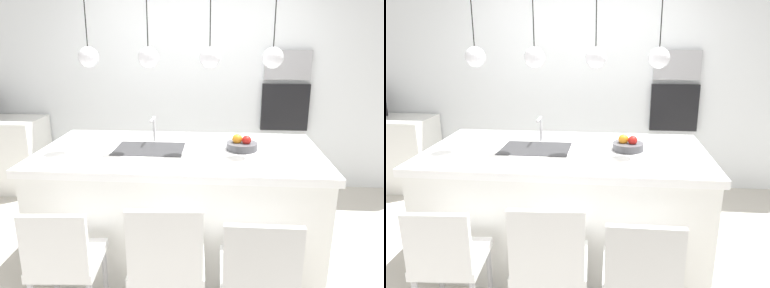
# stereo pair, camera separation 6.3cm
# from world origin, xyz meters

# --- Properties ---
(floor) EXTENTS (6.60, 6.60, 0.00)m
(floor) POSITION_xyz_m (0.00, 0.00, 0.00)
(floor) COLOR #BCB7AD
(floor) RESTS_ON ground
(back_wall) EXTENTS (6.00, 0.10, 2.60)m
(back_wall) POSITION_xyz_m (0.00, 1.65, 1.30)
(back_wall) COLOR white
(back_wall) RESTS_ON ground
(kitchen_island) EXTENTS (2.27, 1.15, 0.94)m
(kitchen_island) POSITION_xyz_m (0.00, 0.00, 0.47)
(kitchen_island) COLOR white
(kitchen_island) RESTS_ON ground
(sink_basin) EXTENTS (0.56, 0.40, 0.02)m
(sink_basin) POSITION_xyz_m (-0.25, 0.00, 0.94)
(sink_basin) COLOR #2D2D30
(sink_basin) RESTS_ON kitchen_island
(faucet) EXTENTS (0.02, 0.17, 0.22)m
(faucet) POSITION_xyz_m (-0.25, 0.21, 1.09)
(faucet) COLOR silver
(faucet) RESTS_ON kitchen_island
(fruit_bowl) EXTENTS (0.25, 0.25, 0.13)m
(fruit_bowl) POSITION_xyz_m (0.50, 0.04, 0.99)
(fruit_bowl) COLOR #4C4C51
(fruit_bowl) RESTS_ON kitchen_island
(side_counter) EXTENTS (1.10, 0.60, 0.88)m
(side_counter) POSITION_xyz_m (-2.40, 1.28, 0.44)
(side_counter) COLOR white
(side_counter) RESTS_ON ground
(microwave) EXTENTS (0.54, 0.08, 0.34)m
(microwave) POSITION_xyz_m (1.10, 1.58, 1.52)
(microwave) COLOR #9E9EA3
(microwave) RESTS_ON back_wall
(oven) EXTENTS (0.56, 0.08, 0.56)m
(oven) POSITION_xyz_m (1.10, 1.58, 1.02)
(oven) COLOR black
(oven) RESTS_ON back_wall
(chair_near) EXTENTS (0.44, 0.45, 0.86)m
(chair_near) POSITION_xyz_m (-0.62, -0.91, 0.50)
(chair_near) COLOR white
(chair_near) RESTS_ON ground
(chair_middle) EXTENTS (0.48, 0.47, 0.92)m
(chair_middle) POSITION_xyz_m (0.02, -0.92, 0.52)
(chair_middle) COLOR white
(chair_middle) RESTS_ON ground
(chair_far) EXTENTS (0.46, 0.43, 0.85)m
(chair_far) POSITION_xyz_m (0.57, -0.91, 0.49)
(chair_far) COLOR silver
(chair_far) RESTS_ON ground
(pendant_light_left) EXTENTS (0.16, 0.16, 0.76)m
(pendant_light_left) POSITION_xyz_m (-0.70, 0.00, 1.68)
(pendant_light_left) COLOR silver
(pendant_light_center_left) EXTENTS (0.16, 0.16, 0.76)m
(pendant_light_center_left) POSITION_xyz_m (-0.23, 0.00, 1.68)
(pendant_light_center_left) COLOR silver
(pendant_light_center_right) EXTENTS (0.16, 0.16, 0.76)m
(pendant_light_center_right) POSITION_xyz_m (0.23, 0.00, 1.68)
(pendant_light_center_right) COLOR silver
(pendant_light_right) EXTENTS (0.16, 0.16, 0.76)m
(pendant_light_right) POSITION_xyz_m (0.70, 0.00, 1.68)
(pendant_light_right) COLOR silver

